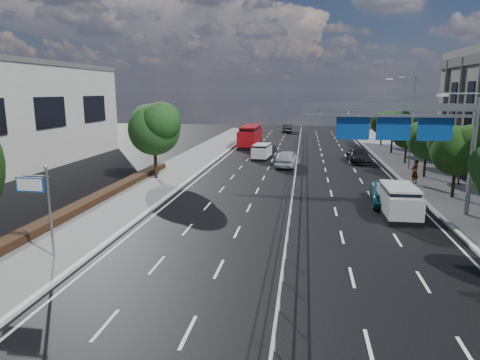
# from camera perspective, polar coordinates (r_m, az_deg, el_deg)

# --- Properties ---
(ground) EXTENTS (160.00, 160.00, 0.00)m
(ground) POSITION_cam_1_polar(r_m,az_deg,el_deg) (18.57, 5.87, -12.24)
(ground) COLOR black
(ground) RESTS_ON ground
(sidewalk_near) EXTENTS (5.00, 140.00, 0.14)m
(sidewalk_near) POSITION_cam_1_polar(r_m,az_deg,el_deg) (22.18, -25.74, -9.12)
(sidewalk_near) COLOR slate
(sidewalk_near) RESTS_ON ground
(kerb_near) EXTENTS (0.25, 140.00, 0.15)m
(kerb_near) POSITION_cam_1_polar(r_m,az_deg,el_deg) (20.91, -19.98, -9.90)
(kerb_near) COLOR silver
(kerb_near) RESTS_ON ground
(median_fence) EXTENTS (0.05, 85.00, 1.02)m
(median_fence) POSITION_cam_1_polar(r_m,az_deg,el_deg) (40.08, 7.50, 1.59)
(median_fence) COLOR silver
(median_fence) RESTS_ON ground
(hedge_near) EXTENTS (1.00, 36.00, 0.44)m
(hedge_near) POSITION_cam_1_polar(r_m,az_deg,el_deg) (27.01, -23.05, -4.61)
(hedge_near) COLOR black
(hedge_near) RESTS_ON sidewalk_near
(toilet_sign) EXTENTS (1.62, 0.18, 4.34)m
(toilet_sign) POSITION_cam_1_polar(r_m,az_deg,el_deg) (21.08, -25.21, -1.96)
(toilet_sign) COLOR gray
(toilet_sign) RESTS_ON ground
(overhead_gantry) EXTENTS (10.24, 0.38, 7.45)m
(overhead_gantry) POSITION_cam_1_polar(r_m,az_deg,el_deg) (27.75, 21.35, 6.98)
(overhead_gantry) COLOR gray
(overhead_gantry) RESTS_ON ground
(streetlight_far) EXTENTS (2.78, 2.40, 9.00)m
(streetlight_far) POSITION_cam_1_polar(r_m,az_deg,el_deg) (44.13, 21.67, 7.93)
(streetlight_far) COLOR gray
(streetlight_far) RESTS_ON ground
(near_tree_back) EXTENTS (4.84, 4.51, 6.69)m
(near_tree_back) POSITION_cam_1_polar(r_m,az_deg,el_deg) (37.26, -11.31, 7.04)
(near_tree_back) COLOR black
(near_tree_back) RESTS_ON ground
(far_tree_d) EXTENTS (3.85, 3.59, 5.34)m
(far_tree_d) POSITION_cam_1_polar(r_m,az_deg,el_deg) (33.38, 27.05, 3.86)
(far_tree_d) COLOR black
(far_tree_d) RESTS_ON ground
(far_tree_e) EXTENTS (3.63, 3.38, 5.13)m
(far_tree_e) POSITION_cam_1_polar(r_m,az_deg,el_deg) (40.54, 23.76, 5.14)
(far_tree_e) COLOR black
(far_tree_e) RESTS_ON ground
(far_tree_f) EXTENTS (3.52, 3.28, 5.02)m
(far_tree_f) POSITION_cam_1_polar(r_m,az_deg,el_deg) (47.79, 21.47, 6.10)
(far_tree_f) COLOR black
(far_tree_f) RESTS_ON ground
(far_tree_g) EXTENTS (3.96, 3.69, 5.45)m
(far_tree_g) POSITION_cam_1_polar(r_m,az_deg,el_deg) (55.09, 19.81, 7.14)
(far_tree_g) COLOR black
(far_tree_g) RESTS_ON ground
(far_tree_h) EXTENTS (3.41, 3.18, 4.91)m
(far_tree_h) POSITION_cam_1_polar(r_m,az_deg,el_deg) (62.47, 18.48, 7.40)
(far_tree_h) COLOR black
(far_tree_h) RESTS_ON ground
(white_minivan) EXTENTS (2.08, 4.10, 1.72)m
(white_minivan) POSITION_cam_1_polar(r_m,az_deg,el_deg) (48.36, 2.93, 3.80)
(white_minivan) COLOR black
(white_minivan) RESTS_ON ground
(red_bus) EXTENTS (2.42, 9.65, 2.87)m
(red_bus) POSITION_cam_1_polar(r_m,az_deg,el_deg) (59.58, 1.39, 5.95)
(red_bus) COLOR black
(red_bus) RESTS_ON ground
(near_car_silver) EXTENTS (2.66, 5.27, 1.72)m
(near_car_silver) POSITION_cam_1_polar(r_m,az_deg,el_deg) (43.57, 6.30, 2.88)
(near_car_silver) COLOR #BABCC2
(near_car_silver) RESTS_ON ground
(near_car_dark) EXTENTS (1.64, 4.69, 1.54)m
(near_car_dark) POSITION_cam_1_polar(r_m,az_deg,el_deg) (80.25, 6.35, 6.86)
(near_car_dark) COLOR black
(near_car_dark) RESTS_ON ground
(silver_minivan) EXTENTS (1.98, 4.63, 1.92)m
(silver_minivan) POSITION_cam_1_polar(r_m,az_deg,el_deg) (27.88, 20.40, -2.67)
(silver_minivan) COLOR black
(silver_minivan) RESTS_ON ground
(parked_car_teal) EXTENTS (3.03, 5.69, 1.52)m
(parked_car_teal) POSITION_cam_1_polar(r_m,az_deg,el_deg) (30.57, 19.52, -1.73)
(parked_car_teal) COLOR #196B71
(parked_car_teal) RESTS_ON ground
(parked_car_dark) EXTENTS (2.35, 5.33, 1.52)m
(parked_car_dark) POSITION_cam_1_polar(r_m,az_deg,el_deg) (47.80, 15.53, 3.19)
(parked_car_dark) COLOR black
(parked_car_dark) RESTS_ON ground
(pedestrian_a) EXTENTS (0.86, 0.82, 1.98)m
(pedestrian_a) POSITION_cam_1_polar(r_m,az_deg,el_deg) (37.34, 22.28, 1.00)
(pedestrian_a) COLOR gray
(pedestrian_a) RESTS_ON sidewalk_far
(pedestrian_b) EXTENTS (1.12, 1.11, 1.82)m
(pedestrian_b) POSITION_cam_1_polar(r_m,az_deg,el_deg) (38.88, 26.96, 0.88)
(pedestrian_b) COLOR gray
(pedestrian_b) RESTS_ON sidewalk_far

